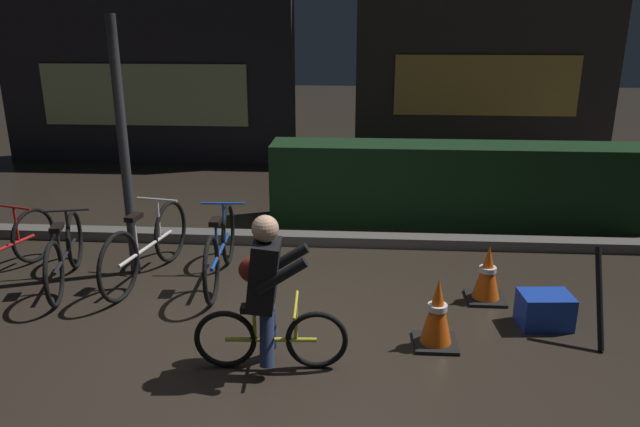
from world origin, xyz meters
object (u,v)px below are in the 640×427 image
(closed_umbrella, at_px, (600,298))
(parked_bike_left_mid, at_px, (65,254))
(parked_bike_center_left, at_px, (147,246))
(parked_bike_center_right, at_px, (220,249))
(cyclist, at_px, (267,292))
(traffic_cone_far, at_px, (487,274))
(blue_crate, at_px, (545,310))
(parked_bike_leftmost, at_px, (0,248))
(traffic_cone_near, at_px, (437,313))
(street_post, at_px, (124,151))

(closed_umbrella, bearing_deg, parked_bike_left_mid, 81.48)
(parked_bike_left_mid, relative_size, parked_bike_center_left, 0.90)
(parked_bike_center_right, bearing_deg, cyclist, -158.21)
(traffic_cone_far, xyz_separation_m, closed_umbrella, (0.76, -0.73, 0.13))
(parked_bike_center_left, height_order, closed_umbrella, parked_bike_center_left)
(parked_bike_left_mid, distance_m, blue_crate, 4.63)
(parked_bike_center_right, height_order, blue_crate, parked_bike_center_right)
(parked_bike_leftmost, bearing_deg, parked_bike_left_mid, -83.87)
(parked_bike_center_right, relative_size, closed_umbrella, 1.96)
(closed_umbrella, bearing_deg, traffic_cone_near, 97.06)
(parked_bike_center_left, bearing_deg, traffic_cone_near, -101.65)
(parked_bike_center_right, xyz_separation_m, closed_umbrella, (3.40, -0.99, 0.04))
(traffic_cone_near, bearing_deg, blue_crate, 21.96)
(parked_bike_left_mid, relative_size, cyclist, 1.23)
(parked_bike_center_right, height_order, traffic_cone_far, parked_bike_center_right)
(street_post, xyz_separation_m, closed_umbrella, (4.37, -1.15, -0.93))
(parked_bike_leftmost, height_order, blue_crate, parked_bike_leftmost)
(parked_bike_left_mid, distance_m, parked_bike_center_left, 0.80)
(street_post, height_order, parked_bike_leftmost, street_post)
(traffic_cone_near, height_order, blue_crate, traffic_cone_near)
(parked_bike_left_mid, xyz_separation_m, closed_umbrella, (4.94, -0.80, 0.06))
(parked_bike_leftmost, height_order, parked_bike_left_mid, parked_bike_left_mid)
(street_post, relative_size, blue_crate, 6.00)
(parked_bike_center_right, xyz_separation_m, traffic_cone_far, (2.64, -0.26, -0.08))
(parked_bike_center_right, distance_m, closed_umbrella, 3.54)
(parked_bike_leftmost, relative_size, blue_crate, 3.38)
(street_post, height_order, parked_bike_left_mid, street_post)
(street_post, relative_size, cyclist, 2.12)
(parked_bike_center_right, height_order, cyclist, cyclist)
(street_post, height_order, blue_crate, street_post)
(cyclist, relative_size, closed_umbrella, 1.47)
(blue_crate, relative_size, cyclist, 0.35)
(parked_bike_left_mid, bearing_deg, street_post, -72.74)
(traffic_cone_far, bearing_deg, parked_bike_leftmost, 177.71)
(traffic_cone_far, height_order, cyclist, cyclist)
(street_post, height_order, traffic_cone_near, street_post)
(street_post, height_order, traffic_cone_far, street_post)
(cyclist, height_order, closed_umbrella, cyclist)
(parked_bike_center_right, bearing_deg, parked_bike_center_left, 86.72)
(parked_bike_center_right, bearing_deg, closed_umbrella, -109.39)
(street_post, bearing_deg, parked_bike_center_right, -9.19)
(cyclist, bearing_deg, blue_crate, 16.13)
(parked_bike_center_left, distance_m, cyclist, 2.17)
(parked_bike_leftmost, bearing_deg, cyclist, -100.44)
(parked_bike_leftmost, height_order, parked_bike_center_left, parked_bike_center_left)
(traffic_cone_near, height_order, closed_umbrella, closed_umbrella)
(parked_bike_leftmost, xyz_separation_m, traffic_cone_near, (4.37, -1.08, -0.03))
(parked_bike_leftmost, xyz_separation_m, cyclist, (3.03, -1.49, 0.30))
(parked_bike_leftmost, distance_m, traffic_cone_near, 4.50)
(parked_bike_center_left, relative_size, traffic_cone_far, 3.08)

